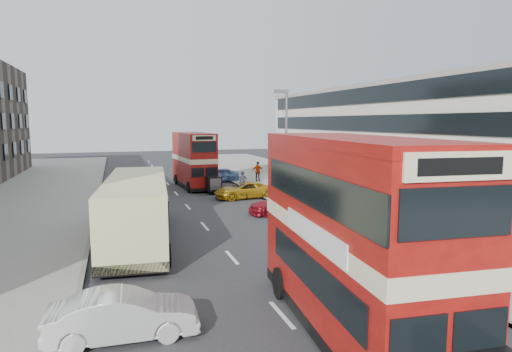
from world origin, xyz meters
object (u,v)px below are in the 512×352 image
object	(u,v)px
car_right_a	(283,203)
cyclist	(243,190)
pedestrian_near	(331,206)
street_lamp	(285,139)
coach	(137,207)
bus_second	(194,160)
car_right_c	(218,175)
bus_main	(353,235)
pedestrian_far	(258,171)
car_right_b	(243,190)
car_left_front	(123,315)

from	to	relation	value
car_right_a	cyclist	bearing A→B (deg)	-171.98
pedestrian_near	cyclist	size ratio (longest dim) A/B	0.74
street_lamp	coach	bearing A→B (deg)	-149.65
pedestrian_near	bus_second	bearing A→B (deg)	-84.34
pedestrian_near	coach	bearing A→B (deg)	-7.85
bus_second	coach	xyz separation A→B (m)	(-5.87, -17.04, -0.78)
car_right_c	pedestrian_near	distance (m)	18.78
bus_main	coach	size ratio (longest dim) A/B	0.87
pedestrian_far	cyclist	distance (m)	8.97
street_lamp	cyclist	bearing A→B (deg)	115.65
bus_main	pedestrian_far	world-z (taller)	bus_main
bus_main	car_right_b	size ratio (longest dim) A/B	2.17
coach	car_right_a	world-z (taller)	coach
bus_second	bus_main	bearing A→B (deg)	85.05
coach	cyclist	xyz separation A→B (m)	(8.42, 10.01, -1.03)
car_right_a	pedestrian_near	size ratio (longest dim) A/B	2.89
street_lamp	car_left_front	world-z (taller)	street_lamp
car_right_b	coach	bearing A→B (deg)	-45.74
car_left_front	car_right_c	size ratio (longest dim) A/B	0.98
coach	car_right_b	distance (m)	13.25
car_right_b	pedestrian_near	distance (m)	9.52
bus_second	pedestrian_near	size ratio (longest dim) A/B	5.50
bus_second	car_right_c	bearing A→B (deg)	-141.47
car_left_front	car_right_a	size ratio (longest dim) A/B	0.88
car_left_front	bus_main	bearing A→B (deg)	-102.02
bus_second	cyclist	distance (m)	7.70
car_right_b	cyclist	xyz separation A→B (m)	(-0.07, -0.11, 0.08)
car_right_c	pedestrian_near	size ratio (longest dim) A/B	2.60
bus_second	coach	bearing A→B (deg)	67.21
bus_main	street_lamp	bearing A→B (deg)	-100.91
street_lamp	car_right_c	distance (m)	14.27
bus_second	car_left_front	bearing A→B (deg)	72.19
coach	bus_main	bearing A→B (deg)	-60.25
coach	car_left_front	distance (m)	10.05
cyclist	bus_second	bearing A→B (deg)	106.08
coach	car_right_c	world-z (taller)	coach
car_right_c	bus_main	bearing A→B (deg)	-12.78
car_right_a	pedestrian_near	world-z (taller)	pedestrian_near
bus_second	coach	size ratio (longest dim) A/B	0.77
bus_second	cyclist	xyz separation A→B (m)	(2.55, -7.03, -1.81)
car_left_front	car_right_a	xyz separation A→B (m)	(10.25, 13.87, -0.00)
car_right_a	car_right_c	xyz separation A→B (m)	(-0.67, 15.71, 0.04)
coach	car_right_a	bearing A→B (deg)	27.85
bus_main	pedestrian_near	size ratio (longest dim) A/B	6.24
street_lamp	pedestrian_near	bearing A→B (deg)	-79.10
pedestrian_near	pedestrian_far	size ratio (longest dim) A/B	0.83
pedestrian_far	bus_second	bearing A→B (deg)	-171.22
car_right_b	pedestrian_near	bearing A→B (deg)	11.41
bus_main	coach	bearing A→B (deg)	-60.35
pedestrian_near	car_right_c	bearing A→B (deg)	-95.11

